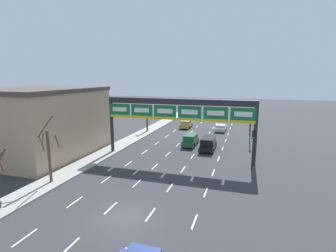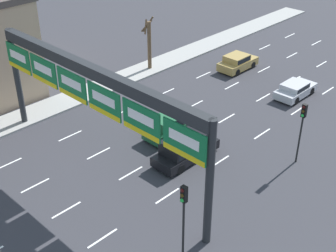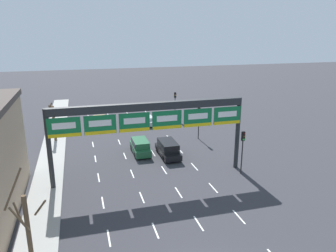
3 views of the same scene
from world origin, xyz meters
name	(u,v)px [view 2 (image 2 of 3)]	position (x,y,z in m)	size (l,w,h in m)	color
lane_dashes	(84,179)	(0.00, 13.50, 0.00)	(10.02, 67.00, 0.01)	white
sign_gantry	(91,87)	(0.00, 14.68, 6.08)	(18.54, 0.70, 7.43)	#232628
car_silver	(295,89)	(3.42, 32.97, 0.69)	(1.87, 4.12, 1.28)	#B7B7BC
suv_green	(172,123)	(0.21, 21.29, 0.93)	(1.83, 4.37, 1.67)	#235B38
car_gold	(237,62)	(-3.50, 34.17, 0.80)	(1.93, 4.10, 1.50)	#A88947
suv_black	(186,147)	(3.08, 19.66, 0.98)	(1.93, 4.87, 1.76)	black
traffic_light_near_gantry	(302,121)	(8.59, 24.55, 3.10)	(0.30, 0.35, 4.33)	black
traffic_light_far_end	(183,207)	(8.83, 13.12, 3.14)	(0.30, 0.35, 4.39)	black
tree_bare_second	(149,42)	(-9.55, 28.47, 2.70)	(0.94, 1.27, 4.84)	brown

